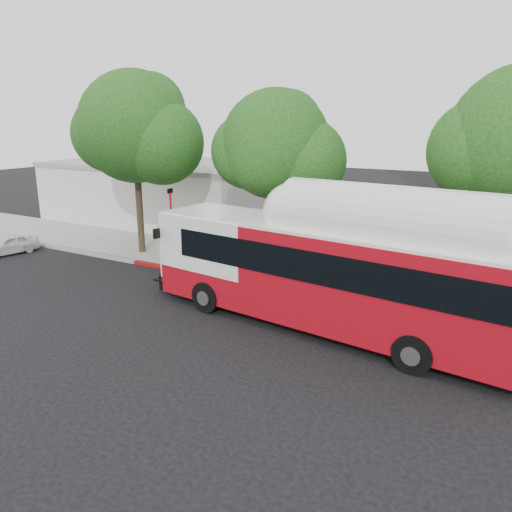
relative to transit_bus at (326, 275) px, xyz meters
The scene contains 10 objects.
ground 4.26m from the transit_bus, 164.78° to the right, with size 120.00×120.00×0.00m, color black.
sidewalk 6.87m from the transit_bus, 123.39° to the left, with size 60.00×5.00×0.15m, color gray.
curb_strip 5.03m from the transit_bus, 141.29° to the left, with size 60.00×0.30×0.15m, color gray.
red_curb_segment 7.49m from the transit_bus, 156.30° to the left, with size 10.00×0.32×0.16m, color maroon.
street_tree_left 13.79m from the transit_bus, 159.40° to the left, with size 6.67×5.80×9.74m.
street_tree_mid 7.68m from the transit_bus, 129.82° to the left, with size 5.75×5.00×8.62m.
low_commercial_bldg 21.91m from the transit_bus, 143.58° to the left, with size 16.20×10.20×4.25m.
transit_bus is the anchor object (origin of this frame).
parked_car 19.13m from the transit_bus, behind, with size 3.14×1.26×1.07m, color silver.
signal_pole 10.18m from the transit_bus, 160.31° to the left, with size 0.11×0.38×3.97m.
Camera 1 is at (9.69, -14.59, 7.23)m, focal length 35.00 mm.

